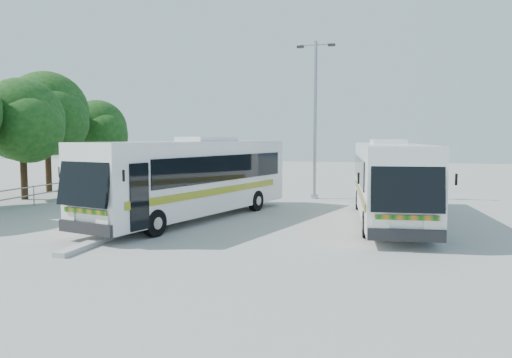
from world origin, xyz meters
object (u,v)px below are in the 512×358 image
(tree_far_c, at_px, (23,120))
(coach_adjacent, at_px, (389,179))
(tree_far_e, at_px, (98,129))
(tree_far_d, at_px, (48,113))
(coach_main, at_px, (194,177))
(lamppost, at_px, (315,112))

(tree_far_c, distance_m, coach_adjacent, 19.17)
(tree_far_e, bearing_deg, tree_far_d, -98.63)
(tree_far_e, bearing_deg, coach_adjacent, -29.15)
(coach_main, bearing_deg, coach_adjacent, 25.96)
(tree_far_d, relative_size, coach_adjacent, 0.65)
(coach_adjacent, height_order, lamppost, lamppost)
(lamppost, bearing_deg, coach_adjacent, -55.83)
(tree_far_e, xyz_separation_m, coach_main, (11.62, -12.09, -2.14))
(tree_far_c, bearing_deg, tree_far_e, 93.54)
(tree_far_d, xyz_separation_m, tree_far_e, (0.68, 4.50, -0.93))
(tree_far_e, distance_m, coach_adjacent, 22.24)
(tree_far_c, height_order, tree_far_e, tree_far_c)
(coach_main, bearing_deg, tree_far_d, 164.60)
(tree_far_c, relative_size, coach_adjacent, 0.58)
(tree_far_c, relative_size, coach_main, 0.56)
(tree_far_d, height_order, coach_adjacent, tree_far_d)
(tree_far_e, height_order, coach_adjacent, tree_far_e)
(tree_far_e, relative_size, coach_main, 0.51)
(coach_main, xyz_separation_m, lamppost, (3.94, 8.04, 2.94))
(coach_main, relative_size, lamppost, 1.37)
(coach_main, height_order, lamppost, lamppost)
(tree_far_c, distance_m, lamppost, 15.62)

